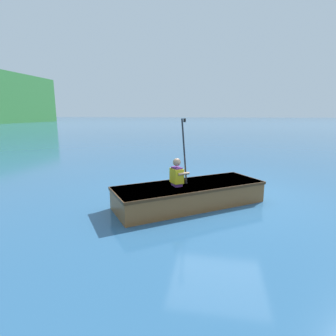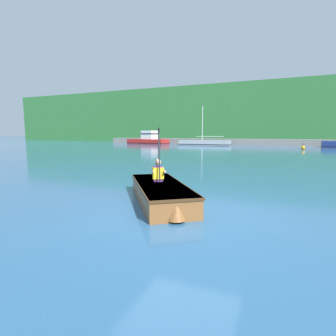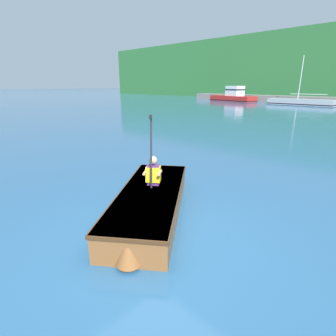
% 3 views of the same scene
% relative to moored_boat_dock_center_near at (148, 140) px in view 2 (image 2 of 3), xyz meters
% --- Properties ---
extents(ground_plane, '(300.00, 300.00, 0.00)m').
position_rel_moored_boat_dock_center_near_xyz_m(ground_plane, '(18.79, -34.54, -0.72)').
color(ground_plane, '#28567F').
extents(shoreline_ridge, '(120.00, 20.00, 10.91)m').
position_rel_moored_boat_dock_center_near_xyz_m(shoreline_ridge, '(18.79, 19.20, 4.73)').
color(shoreline_ridge, '#2D6B33').
rests_on(shoreline_ridge, ground).
extents(waterfront_warehouse_left, '(7.84, 8.21, 6.78)m').
position_rel_moored_boat_dock_center_near_xyz_m(waterfront_warehouse_left, '(6.35, 14.06, 2.68)').
color(waterfront_warehouse_left, tan).
rests_on(waterfront_warehouse_left, ground).
extents(marina_dock, '(53.83, 2.40, 0.90)m').
position_rel_moored_boat_dock_center_near_xyz_m(marina_dock, '(18.79, 2.59, -0.27)').
color(marina_dock, slate).
rests_on(marina_dock, ground).
extents(moored_boat_dock_center_near, '(7.72, 3.73, 2.23)m').
position_rel_moored_boat_dock_center_near_xyz_m(moored_boat_dock_center_near, '(0.00, 0.00, 0.00)').
color(moored_boat_dock_center_near, red).
rests_on(moored_boat_dock_center_near, ground).
extents(moored_boat_dock_center_far, '(7.69, 2.25, 5.81)m').
position_rel_moored_boat_dock_center_near_xyz_m(moored_boat_dock_center_far, '(10.13, -0.96, -0.39)').
color(moored_boat_dock_center_far, '#9EA3A8').
rests_on(moored_boat_dock_center_far, ground).
extents(rowboat_foreground, '(2.95, 3.43, 0.49)m').
position_rel_moored_boat_dock_center_near_xyz_m(rowboat_foreground, '(17.94, -33.87, -0.45)').
color(rowboat_foreground, brown).
rests_on(rowboat_foreground, ground).
extents(person_paddler, '(0.45, 0.45, 1.45)m').
position_rel_moored_boat_dock_center_near_xyz_m(person_paddler, '(17.72, -33.57, 0.05)').
color(person_paddler, '#592672').
rests_on(person_paddler, rowboat_foreground).
extents(channel_buoy, '(0.44, 0.44, 0.72)m').
position_rel_moored_boat_dock_center_near_xyz_m(channel_buoy, '(23.08, -7.69, -0.50)').
color(channel_buoy, orange).
rests_on(channel_buoy, ground).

